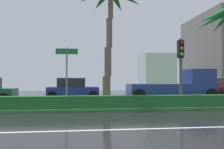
{
  "coord_description": "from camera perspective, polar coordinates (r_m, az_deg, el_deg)",
  "views": [
    {
      "loc": [
        -1.02,
        -5.24,
        1.52
      ],
      "look_at": [
        1.23,
        12.79,
        1.97
      ],
      "focal_mm": 37.94,
      "sensor_mm": 36.0,
      "label": 1
    }
  ],
  "objects": [
    {
      "name": "ground_plane",
      "position": [
        14.36,
        -3.03,
        -7.7
      ],
      "size": [
        90.0,
        42.0,
        0.1
      ],
      "primitive_type": "cube",
      "color": "black"
    },
    {
      "name": "car_in_traffic_second",
      "position": [
        20.45,
        -9.45,
        -3.35
      ],
      "size": [
        4.3,
        2.02,
        1.72
      ],
      "color": "navy",
      "rests_on": "ground_plane"
    },
    {
      "name": "palm_tree_centre_left",
      "position": [
        13.67,
        -0.37,
        16.46
      ],
      "size": [
        3.63,
        3.47,
        6.93
      ],
      "color": "brown",
      "rests_on": "median_strip"
    },
    {
      "name": "median_strip",
      "position": [
        13.35,
        -2.72,
        -7.63
      ],
      "size": [
        85.5,
        4.0,
        0.15
      ],
      "primitive_type": "cube",
      "color": "#2D6B33",
      "rests_on": "ground_plane"
    },
    {
      "name": "traffic_signal_median_right",
      "position": [
        13.25,
        16.25,
        3.47
      ],
      "size": [
        0.28,
        0.43,
        3.61
      ],
      "color": "#4C4C47",
      "rests_on": "median_strip"
    },
    {
      "name": "median_hedge",
      "position": [
        11.93,
        -2.19,
        -6.57
      ],
      "size": [
        76.5,
        0.7,
        0.6
      ],
      "color": "#1E6028",
      "rests_on": "median_strip"
    },
    {
      "name": "near_lane_divider_stripe",
      "position": [
        7.46,
        0.93,
        -13.14
      ],
      "size": [
        81.0,
        0.14,
        0.01
      ],
      "primitive_type": "cube",
      "color": "white",
      "rests_on": "ground_plane"
    },
    {
      "name": "box_truck_lead",
      "position": [
        18.39,
        13.59,
        -1.3
      ],
      "size": [
        6.4,
        2.64,
        3.46
      ],
      "color": "navy",
      "rests_on": "ground_plane"
    },
    {
      "name": "street_name_sign",
      "position": [
        12.02,
        -10.86,
        1.27
      ],
      "size": [
        1.1,
        0.08,
        3.0
      ],
      "color": "slate",
      "rests_on": "median_strip"
    }
  ]
}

